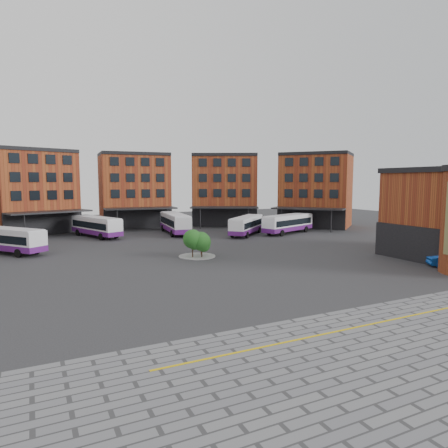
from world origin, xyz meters
name	(u,v)px	position (x,y,z in m)	size (l,w,h in m)	color
ground	(226,281)	(0.00, 0.00, 0.00)	(160.00, 160.00, 0.00)	#28282B
yellow_line	(355,327)	(2.00, -14.00, 0.03)	(26.00, 0.15, 0.02)	gold
main_building	(101,192)	(-4.77, 38.25, 7.23)	(94.14, 42.48, 14.60)	brown
tree_island	(198,242)	(2.03, 11.57, 1.84)	(4.40, 4.40, 3.40)	gray
bus_b	(7,240)	(-18.55, 24.45, 1.74)	(9.08, 10.60, 3.21)	silver
bus_c	(96,226)	(-6.28, 35.00, 1.79)	(6.63, 11.91, 3.30)	white
bus_d	(175,223)	(6.58, 33.37, 1.89)	(4.18, 12.59, 3.48)	silver
bus_e	(246,225)	(16.82, 26.44, 1.70)	(9.88, 9.52, 3.14)	white
bus_f	(288,223)	(24.33, 25.06, 1.78)	(11.82, 6.67, 3.28)	white
blue_car	(448,261)	(23.75, -4.94, 0.66)	(1.40, 4.02, 1.33)	#0C3D9E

